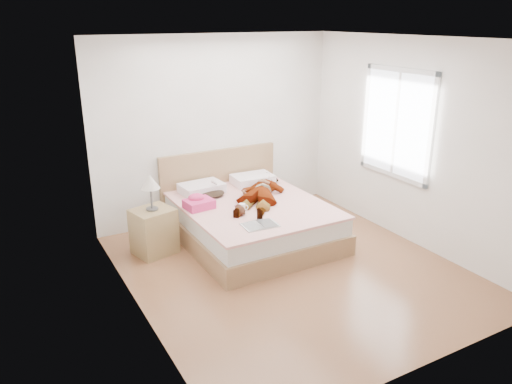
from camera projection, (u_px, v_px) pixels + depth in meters
ground at (291, 269)px, 5.87m from camera, size 4.00×4.00×0.00m
woman at (261, 190)px, 6.66m from camera, size 1.47×1.58×0.22m
hair at (208, 192)px, 6.80m from camera, size 0.53×0.58×0.07m
phone at (214, 183)px, 6.74m from camera, size 0.10×0.09×0.05m
room_shell at (397, 124)px, 6.43m from camera, size 4.00×4.00×4.00m
bed at (249, 218)px, 6.63m from camera, size 1.80×2.08×1.00m
towel at (198, 202)px, 6.31m from camera, size 0.37×0.31×0.18m
magazine at (260, 225)px, 5.79m from camera, size 0.43×0.30×0.02m
coffee_mug at (242, 208)px, 6.21m from camera, size 0.13×0.12×0.10m
plush_toy at (240, 210)px, 6.10m from camera, size 0.17×0.23×0.11m
nightstand at (154, 228)px, 6.17m from camera, size 0.56×0.52×1.02m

